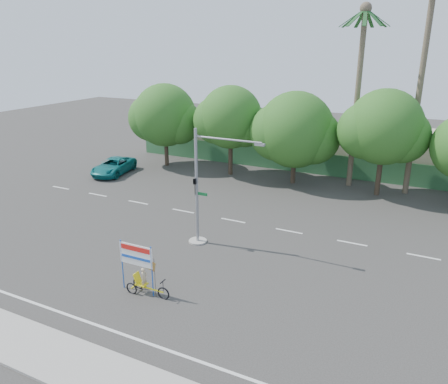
% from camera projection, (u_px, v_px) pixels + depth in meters
% --- Properties ---
extents(ground, '(120.00, 120.00, 0.00)m').
position_uv_depth(ground, '(202.00, 281.00, 22.24)').
color(ground, '#33302D').
rests_on(ground, ground).
extents(sidewalk_near, '(50.00, 2.40, 0.12)m').
position_uv_depth(sidewalk_near, '(101.00, 376.00, 15.87)').
color(sidewalk_near, gray).
rests_on(sidewalk_near, ground).
extents(fence, '(38.00, 0.08, 2.00)m').
position_uv_depth(fence, '(315.00, 164.00, 40.13)').
color(fence, '#336B3D').
rests_on(fence, ground).
extents(building_left, '(12.00, 8.00, 4.00)m').
position_uv_depth(building_left, '(237.00, 134.00, 47.83)').
color(building_left, beige).
rests_on(building_left, ground).
extents(building_right, '(14.00, 8.00, 3.60)m').
position_uv_depth(building_right, '(414.00, 154.00, 40.32)').
color(building_right, beige).
rests_on(building_right, ground).
extents(tree_far_left, '(7.14, 6.00, 7.96)m').
position_uv_depth(tree_far_left, '(165.00, 117.00, 41.86)').
color(tree_far_left, '#473828').
rests_on(tree_far_left, ground).
extents(tree_left, '(6.66, 5.60, 8.07)m').
position_uv_depth(tree_left, '(230.00, 120.00, 38.82)').
color(tree_left, '#473828').
rests_on(tree_left, ground).
extents(tree_center, '(7.62, 6.40, 7.85)m').
position_uv_depth(tree_center, '(295.00, 132.00, 36.49)').
color(tree_center, '#473828').
rests_on(tree_center, ground).
extents(tree_right, '(6.90, 5.80, 8.36)m').
position_uv_depth(tree_right, '(384.00, 130.00, 33.29)').
color(tree_right, '#473828').
rests_on(tree_right, ground).
extents(palm_tall, '(3.73, 3.79, 17.45)m').
position_uv_depth(palm_tall, '(424.00, 58.00, 32.00)').
color(palm_tall, '#70604C').
rests_on(palm_tall, ground).
extents(palm_short, '(3.73, 3.79, 14.45)m').
position_uv_depth(palm_short, '(359.00, 78.00, 34.42)').
color(palm_short, '#70604C').
rests_on(palm_short, ground).
extents(traffic_signal, '(4.72, 1.10, 7.00)m').
position_uv_depth(traffic_signal, '(201.00, 198.00, 25.60)').
color(traffic_signal, gray).
rests_on(traffic_signal, ground).
extents(trike_billboard, '(2.70, 0.62, 2.65)m').
position_uv_depth(trike_billboard, '(142.00, 273.00, 20.89)').
color(trike_billboard, black).
rests_on(trike_billboard, ground).
extents(pickup_truck, '(3.27, 5.57, 1.45)m').
position_uv_depth(pickup_truck, '(114.00, 166.00, 40.29)').
color(pickup_truck, '#10706F').
rests_on(pickup_truck, ground).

